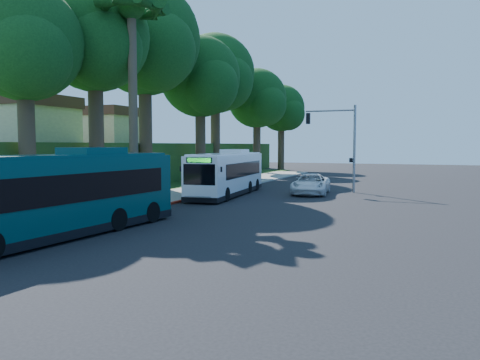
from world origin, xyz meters
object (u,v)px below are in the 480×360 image
at_px(white_bus, 228,173).
at_px(teal_bus, 60,194).
at_px(bus_shelter, 134,176).
at_px(pickup, 311,184).

height_order(white_bus, teal_bus, teal_bus).
distance_m(white_bus, teal_bus, 17.50).
distance_m(bus_shelter, pickup, 13.86).
bearing_deg(teal_bus, bus_shelter, 112.87).
xyz_separation_m(white_bus, pickup, (5.70, 3.15, -0.91)).
distance_m(white_bus, pickup, 6.57).
bearing_deg(teal_bus, white_bus, 94.32).
height_order(bus_shelter, teal_bus, teal_bus).
relative_size(teal_bus, pickup, 2.24).
bearing_deg(bus_shelter, white_bus, 64.47).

